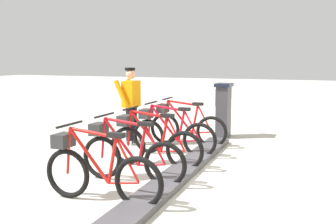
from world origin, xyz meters
TOP-DOWN VIEW (x-y plane):
  - ground_plane at (0.00, 0.00)m, footprint 60.00×60.00m
  - dock_rail_base at (0.00, 0.00)m, footprint 0.44×5.25m
  - payment_kiosk at (0.05, -3.21)m, footprint 0.36×0.52m
  - bike_docked_0 at (0.62, -2.03)m, footprint 1.72×0.54m
  - bike_docked_1 at (0.62, -1.14)m, footprint 1.72×0.54m
  - bike_docked_2 at (0.62, -0.25)m, footprint 1.72×0.54m
  - bike_docked_3 at (0.62, 0.64)m, footprint 1.72×0.54m
  - bike_docked_4 at (0.62, 1.53)m, footprint 1.72×0.54m
  - worker_near_rack at (1.75, -1.74)m, footprint 0.47×0.63m

SIDE VIEW (x-z plane):
  - ground_plane at x=0.00m, z-range 0.00..0.00m
  - dock_rail_base at x=0.00m, z-range 0.00..0.10m
  - bike_docked_0 at x=0.62m, z-range -0.08..0.94m
  - bike_docked_1 at x=0.62m, z-range -0.08..0.94m
  - bike_docked_2 at x=0.62m, z-range -0.08..0.94m
  - bike_docked_3 at x=0.62m, z-range -0.08..0.94m
  - bike_docked_4 at x=0.62m, z-range -0.08..0.94m
  - payment_kiosk at x=0.05m, z-range 0.03..1.31m
  - worker_near_rack at x=1.75m, z-range 0.08..1.74m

